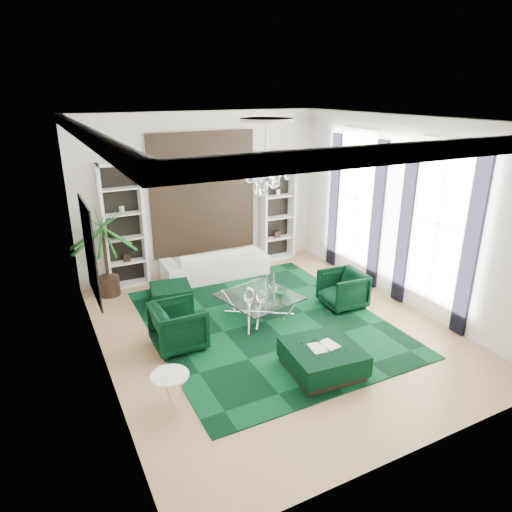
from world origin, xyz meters
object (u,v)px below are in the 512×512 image
armchair_left (179,326)px  side_table (171,391)px  coffee_table (259,306)px  palm (104,240)px  armchair_right (343,289)px  sofa (215,263)px  ottoman_front (323,359)px  ottoman_side (171,294)px

armchair_left → side_table: armchair_left is taller
coffee_table → palm: bearing=135.6°
armchair_right → palm: (-4.20, 2.75, 0.87)m
sofa → palm: size_ratio=0.98×
armchair_left → armchair_right: 3.50m
palm → armchair_left: bearing=-75.7°
sofa → side_table: (-2.35, -4.15, -0.10)m
side_table → coffee_table: bearing=38.2°
armchair_left → side_table: bearing=158.7°
armchair_right → ottoman_front: 2.44m
sofa → coffee_table: sofa is taller
armchair_right → palm: bearing=-119.1°
ottoman_front → side_table: (-2.40, 0.25, 0.04)m
ottoman_side → ottoman_front: bearing=-68.5°
sofa → palm: palm is taller
ottoman_side → armchair_left: bearing=-102.5°
armchair_left → ottoman_side: armchair_left is taller
armchair_left → palm: (-0.70, 2.75, 0.85)m
ottoman_front → side_table: size_ratio=2.06×
sofa → side_table: bearing=62.5°
armchair_right → palm: 5.10m
coffee_table → side_table: 2.99m
sofa → coffee_table: size_ratio=1.85×
ottoman_front → palm: (-2.50, 4.50, 1.03)m
ottoman_front → palm: palm is taller
palm → side_table: bearing=-88.7°
sofa → armchair_right: size_ratio=2.96×
sofa → side_table: sofa is taller
ottoman_front → palm: 5.25m
armchair_right → ottoman_side: size_ratio=1.03×
coffee_table → ottoman_side: bearing=133.0°
side_table → palm: 4.37m
coffee_table → ottoman_front: (0.05, -2.10, -0.01)m
armchair_right → side_table: bearing=-65.8°
armchair_right → armchair_left: bearing=-85.9°
sofa → side_table: 4.77m
armchair_left → ottoman_front: 2.52m
armchair_right → ottoman_front: bearing=-40.1°
ottoman_side → palm: (-1.10, 0.95, 1.07)m
armchair_left → armchair_right: (3.50, -0.00, -0.02)m
armchair_left → palm: 2.96m
coffee_table → palm: size_ratio=0.53×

